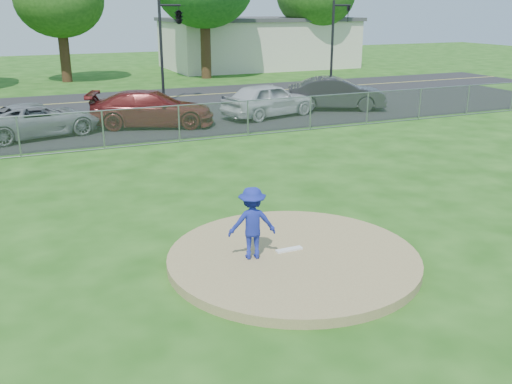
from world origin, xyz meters
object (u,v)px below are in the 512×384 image
commercial_building (258,42)px  parked_car_darkred (152,109)px  traffic_signal_right (336,38)px  parked_car_gray (38,120)px  traffic_signal_center (177,18)px  pitcher (252,223)px  parked_car_charcoal (336,93)px  parked_car_pearl (268,100)px

commercial_building → parked_car_darkred: (-15.23, -22.43, -1.34)m
traffic_signal_right → commercial_building: bearing=83.7°
traffic_signal_right → parked_car_gray: traffic_signal_right is taller
traffic_signal_center → parked_car_darkred: (-3.20, -6.43, -3.79)m
traffic_signal_center → traffic_signal_right: bearing=0.0°
commercial_building → traffic_signal_center: (-12.03, -16.00, 2.45)m
pitcher → parked_car_gray: size_ratio=0.31×
traffic_signal_right → pitcher: size_ratio=3.62×
parked_car_charcoal → parked_car_pearl: bearing=120.9°
traffic_signal_right → parked_car_darkred: 15.14m
commercial_building → parked_car_charcoal: bearing=-103.3°
parked_car_gray → parked_car_charcoal: (14.93, 0.68, 0.14)m
parked_car_pearl → traffic_signal_center: bearing=8.0°
traffic_signal_right → parked_car_darkred: traffic_signal_right is taller
commercial_building → parked_car_pearl: bearing=-112.7°
parked_car_darkred → parked_car_charcoal: (10.05, 0.54, 0.03)m
traffic_signal_right → parked_car_pearl: bearing=-140.1°
traffic_signal_center → parked_car_darkred: bearing=-116.5°
traffic_signal_center → parked_car_darkred: traffic_signal_center is taller
traffic_signal_right → parked_car_pearl: size_ratio=1.14×
parked_car_darkred → parked_car_charcoal: bearing=-68.1°
parked_car_charcoal → parked_car_darkred: bearing=117.6°
pitcher → traffic_signal_right: bearing=-111.5°
commercial_building → parked_car_pearl: (-9.35, -22.36, -1.31)m
pitcher → traffic_signal_center: bearing=-89.3°
pitcher → parked_car_gray: pitcher is taller
parked_car_gray → parked_car_pearl: parked_car_pearl is taller
parked_car_pearl → parked_car_charcoal: 4.20m
traffic_signal_center → parked_car_charcoal: 9.79m
parked_car_gray → parked_car_pearl: size_ratio=1.02×
parked_car_gray → parked_car_charcoal: size_ratio=0.99×
commercial_building → pitcher: bearing=-114.1°
pitcher → parked_car_darkred: bearing=-82.9°
commercial_building → parked_car_gray: commercial_building is taller
parked_car_gray → parked_car_charcoal: parked_car_charcoal is taller
traffic_signal_center → traffic_signal_right: same height
pitcher → parked_car_pearl: pitcher is taller
traffic_signal_center → pitcher: 22.62m
traffic_signal_right → parked_car_gray: size_ratio=1.11×
traffic_signal_center → traffic_signal_right: (10.27, 0.00, -1.25)m
commercial_building → parked_car_charcoal: size_ratio=3.22×
traffic_signal_right → pitcher: bearing=-124.7°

